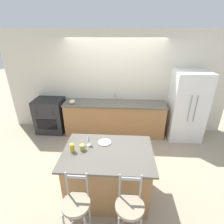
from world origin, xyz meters
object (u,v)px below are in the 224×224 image
Objects in this scene: oven_range at (51,115)px; wine_glass at (88,138)px; bar_stool_far at (129,212)px; coffee_mug at (82,147)px; dinner_plate at (105,142)px; bar_stool_near at (77,210)px; pumpkin_decoration at (72,102)px; refrigerator at (187,106)px; tumbler_cup at (72,148)px.

oven_range is 5.30× the size of wine_glass.
bar_stool_far reaches higher than coffee_mug.
coffee_mug is at bearing -119.93° from wine_glass.
bar_stool_near is at bearing -104.98° from dinner_plate.
coffee_mug is (1.40, -2.06, 0.49)m from oven_range.
oven_range is at bearing 127.41° from wine_glass.
wine_glass is 1.25× the size of pumpkin_decoration.
refrigerator is 12.29× the size of pumpkin_decoration.
bar_stool_far is 1.13m from coffee_mug.
refrigerator is at bearing 1.55° from pumpkin_decoration.
dinner_plate is (-1.93, -1.78, 0.04)m from refrigerator.
wine_glass is at bearing 38.54° from tumbler_cup.
coffee_mug is at bearing -70.03° from pumpkin_decoration.
wine_glass is (1.47, -1.92, 0.57)m from oven_range.
oven_range is 2.53m from coffee_mug.
dinner_plate is (-0.41, 0.98, 0.36)m from bar_stool_far.
refrigerator reaches higher than dinner_plate.
wine_glass is 0.30m from tumbler_cup.
wine_glass is at bearing -52.59° from oven_range.
oven_range is 3.18m from bar_stool_near.
bar_stool_near and bar_stool_far have the same top height.
refrigerator is at bearing -0.91° from oven_range.
dinner_plate is at bearing 33.39° from coffee_mug.
bar_stool_far is at bearing -45.84° from coffee_mug.
wine_glass is 0.17m from coffee_mug.
wine_glass is at bearing -161.40° from dinner_plate.
oven_range is 0.90× the size of bar_stool_far.
dinner_plate is at bearing -58.85° from pumpkin_decoration.
refrigerator reaches higher than tumbler_cup.
pumpkin_decoration is at bearing 105.86° from bar_stool_near.
tumbler_cup is (-0.89, 0.71, 0.42)m from bar_stool_far.
bar_stool_far reaches higher than oven_range.
refrigerator is 3.16m from tumbler_cup.
dinner_plate is 0.40m from coffee_mug.
tumbler_cup reaches higher than dinner_plate.
dinner_plate is at bearing 18.60° from wine_glass.
bar_stool_near is 1.00× the size of bar_stool_far.
bar_stool_far is at bearing -53.45° from wine_glass.
pumpkin_decoration is at bearing 121.15° from dinner_plate.
oven_range is 2.56m from dinner_plate.
refrigerator is at bearing 61.05° from bar_stool_far.
dinner_plate is 2.03× the size of coffee_mug.
oven_range is 2.50m from tumbler_cup.
tumbler_cup is at bearing -139.68° from refrigerator.
oven_range is 0.86m from pumpkin_decoration.
bar_stool_far is 1.21m from wine_glass.
dinner_plate is 1.57× the size of pumpkin_decoration.
bar_stool_near is at bearing -74.14° from pumpkin_decoration.
dinner_plate is 1.26× the size of wine_glass.
wine_glass is at bearing 89.39° from bar_stool_near.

